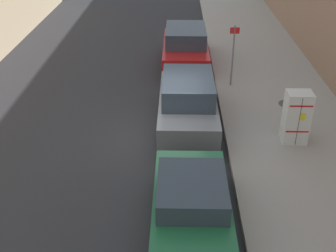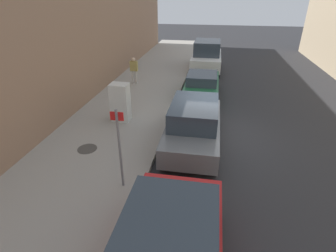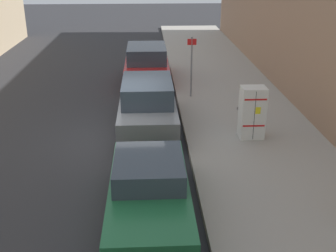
{
  "view_description": "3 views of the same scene",
  "coord_description": "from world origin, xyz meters",
  "px_view_note": "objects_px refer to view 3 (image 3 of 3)",
  "views": [
    {
      "loc": [
        -0.38,
        11.9,
        7.13
      ],
      "look_at": [
        -0.13,
        0.88,
        0.87
      ],
      "focal_mm": 45.0,
      "sensor_mm": 36.0,
      "label": 1
    },
    {
      "loc": [
        -0.19,
        -9.55,
        5.3
      ],
      "look_at": [
        -1.71,
        -0.92,
        0.77
      ],
      "focal_mm": 28.0,
      "sensor_mm": 36.0,
      "label": 2
    },
    {
      "loc": [
        -0.75,
        12.79,
        5.68
      ],
      "look_at": [
        -1.37,
        0.75,
        0.71
      ],
      "focal_mm": 45.0,
      "sensor_mm": 36.0,
      "label": 3
    }
  ],
  "objects_px": {
    "discarded_refrigerator": "(252,112)",
    "street_sign_post": "(191,64)",
    "parked_sedan_green": "(149,188)",
    "parked_suv_gray": "(148,104)",
    "parked_suv_red": "(147,64)"
  },
  "relations": [
    {
      "from": "parked_suv_gray",
      "to": "parked_sedan_green",
      "type": "height_order",
      "value": "parked_suv_gray"
    },
    {
      "from": "parked_suv_red",
      "to": "parked_sedan_green",
      "type": "bearing_deg",
      "value": 90.0
    },
    {
      "from": "parked_suv_red",
      "to": "parked_suv_gray",
      "type": "xyz_separation_m",
      "value": [
        0.0,
        5.59,
        -0.01
      ]
    },
    {
      "from": "discarded_refrigerator",
      "to": "parked_sedan_green",
      "type": "height_order",
      "value": "discarded_refrigerator"
    },
    {
      "from": "parked_suv_gray",
      "to": "parked_sedan_green",
      "type": "relative_size",
      "value": 1.01
    },
    {
      "from": "parked_suv_gray",
      "to": "parked_suv_red",
      "type": "bearing_deg",
      "value": -90.0
    },
    {
      "from": "parked_sedan_green",
      "to": "parked_suv_red",
      "type": "bearing_deg",
      "value": -90.0
    },
    {
      "from": "discarded_refrigerator",
      "to": "street_sign_post",
      "type": "height_order",
      "value": "street_sign_post"
    },
    {
      "from": "discarded_refrigerator",
      "to": "street_sign_post",
      "type": "relative_size",
      "value": 0.68
    },
    {
      "from": "discarded_refrigerator",
      "to": "street_sign_post",
      "type": "distance_m",
      "value": 4.55
    },
    {
      "from": "discarded_refrigerator",
      "to": "parked_suv_red",
      "type": "distance_m",
      "value": 7.64
    },
    {
      "from": "street_sign_post",
      "to": "parked_suv_gray",
      "type": "height_order",
      "value": "street_sign_post"
    },
    {
      "from": "parked_sedan_green",
      "to": "discarded_refrigerator",
      "type": "bearing_deg",
      "value": -129.93
    },
    {
      "from": "parked_suv_red",
      "to": "street_sign_post",
      "type": "bearing_deg",
      "value": 124.36
    },
    {
      "from": "parked_suv_red",
      "to": "parked_suv_gray",
      "type": "bearing_deg",
      "value": 90.0
    }
  ]
}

